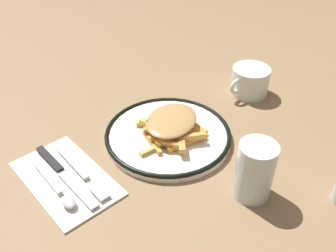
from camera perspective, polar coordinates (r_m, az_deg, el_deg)
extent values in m
plane|color=#8A6B4B|center=(0.82, 0.00, -1.90)|extent=(2.60, 2.60, 0.00)
cylinder|color=white|center=(0.81, 0.00, -1.51)|extent=(0.27, 0.27, 0.01)
torus|color=black|center=(0.81, 0.00, -1.12)|extent=(0.27, 0.27, 0.01)
cube|color=#C58944|center=(0.81, -0.32, -0.57)|extent=(0.08, 0.04, 0.01)
cube|color=gold|center=(0.79, -0.31, -0.96)|extent=(0.08, 0.02, 0.01)
cube|color=orange|center=(0.83, 3.84, 0.11)|extent=(0.02, 0.08, 0.01)
cube|color=#E5B055|center=(0.83, -1.67, 0.37)|extent=(0.08, 0.06, 0.01)
cube|color=tan|center=(0.82, 3.27, -0.06)|extent=(0.02, 0.07, 0.01)
cube|color=#D59348|center=(0.77, 1.97, -1.71)|extent=(0.07, 0.08, 0.01)
cube|color=#C48443|center=(0.79, 0.36, -1.67)|extent=(0.02, 0.06, 0.01)
cube|color=#CF8A36|center=(0.80, -1.13, -0.46)|extent=(0.07, 0.05, 0.01)
cube|color=gold|center=(0.80, 0.81, 0.38)|extent=(0.03, 0.09, 0.01)
cube|color=#ECA247|center=(0.77, 2.26, -1.84)|extent=(0.09, 0.05, 0.01)
cube|color=#DEB358|center=(0.79, -0.83, -1.25)|extent=(0.06, 0.05, 0.01)
cube|color=#E9B74A|center=(0.80, -2.33, -0.08)|extent=(0.03, 0.07, 0.01)
cube|color=#F5C563|center=(0.79, -0.02, -0.70)|extent=(0.06, 0.02, 0.01)
cube|color=tan|center=(0.77, -1.82, -3.31)|extent=(0.08, 0.01, 0.01)
cube|color=gold|center=(0.80, 0.00, -0.93)|extent=(0.06, 0.04, 0.01)
cube|color=#F7BD66|center=(0.80, -1.02, -0.07)|extent=(0.03, 0.07, 0.01)
cube|color=orange|center=(0.80, 3.00, -1.22)|extent=(0.08, 0.03, 0.01)
cube|color=#BF873E|center=(0.79, 0.13, -1.47)|extent=(0.06, 0.03, 0.01)
cube|color=gold|center=(0.80, 0.10, -1.16)|extent=(0.06, 0.06, 0.01)
cube|color=gold|center=(0.78, -2.44, -2.53)|extent=(0.03, 0.08, 0.01)
cube|color=#E9A658|center=(0.82, 3.42, 0.03)|extent=(0.06, 0.06, 0.01)
cube|color=gold|center=(0.78, 2.97, -2.60)|extent=(0.10, 0.02, 0.01)
cube|color=gold|center=(0.79, 0.16, -0.71)|extent=(0.06, 0.07, 0.01)
cube|color=#F4B461|center=(0.83, -0.72, 0.45)|extent=(0.09, 0.03, 0.01)
cube|color=gold|center=(0.76, 0.26, -2.71)|extent=(0.04, 0.06, 0.01)
ellipsoid|color=tan|center=(0.79, 0.75, 0.72)|extent=(0.16, 0.15, 0.02)
cube|color=#206C37|center=(0.82, 0.07, 2.63)|extent=(0.00, 0.00, 0.00)
cube|color=#3B6A21|center=(0.79, -3.22, 0.80)|extent=(0.00, 0.00, 0.00)
cube|color=#395837|center=(0.82, 2.24, 2.50)|extent=(0.00, 0.00, 0.00)
cube|color=#356533|center=(0.79, -2.83, 1.04)|extent=(0.00, 0.00, 0.00)
cube|color=#325A32|center=(0.79, 2.08, 0.79)|extent=(0.00, 0.00, 0.00)
cube|color=#236919|center=(0.79, -0.74, 0.99)|extent=(0.00, 0.00, 0.00)
cube|color=white|center=(0.75, -15.34, -7.62)|extent=(0.14, 0.23, 0.01)
cube|color=silver|center=(0.77, -14.33, -5.49)|extent=(0.02, 0.11, 0.01)
cube|color=silver|center=(0.70, -10.42, -9.83)|extent=(0.02, 0.04, 0.00)
cube|color=black|center=(0.79, -17.58, -4.80)|extent=(0.02, 0.09, 0.01)
cube|color=silver|center=(0.72, -13.64, -9.26)|extent=(0.03, 0.12, 0.00)
cube|color=silver|center=(0.75, -17.90, -7.46)|extent=(0.01, 0.10, 0.00)
ellipsoid|color=silver|center=(0.69, -14.90, -11.18)|extent=(0.02, 0.03, 0.01)
cylinder|color=silver|center=(0.68, 13.07, -6.66)|extent=(0.07, 0.07, 0.11)
cylinder|color=white|center=(0.97, 12.39, 6.72)|extent=(0.10, 0.10, 0.07)
torus|color=white|center=(0.94, 10.33, 5.96)|extent=(0.04, 0.01, 0.04)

